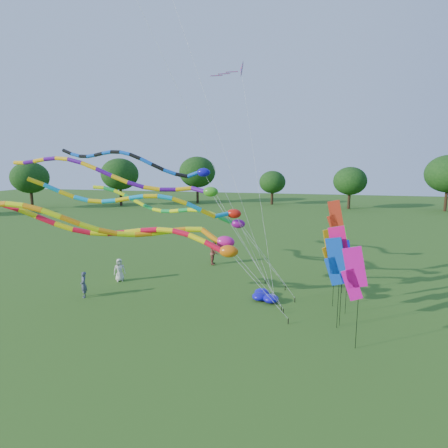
% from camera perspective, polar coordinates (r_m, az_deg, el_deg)
% --- Properties ---
extents(ground, '(160.00, 160.00, 0.00)m').
position_cam_1_polar(ground, '(19.49, -1.05, -15.77)').
color(ground, '#2C5D18').
rests_on(ground, ground).
extents(tree_ring, '(118.54, 117.37, 9.72)m').
position_cam_1_polar(tree_ring, '(18.92, -1.85, 1.12)').
color(tree_ring, '#382314').
rests_on(tree_ring, ground).
extents(tube_kite_red, '(15.70, 2.10, 6.88)m').
position_cam_1_polar(tube_kite_red, '(20.29, -12.95, -1.42)').
color(tube_kite_red, black).
rests_on(tube_kite_red, ground).
extents(tube_kite_orange, '(15.46, 4.05, 6.93)m').
position_cam_1_polar(tube_kite_orange, '(20.37, -13.37, -0.62)').
color(tube_kite_orange, black).
rests_on(tube_kite_orange, ground).
extents(tube_kite_purple, '(17.17, 1.12, 9.28)m').
position_cam_1_polar(tube_kite_purple, '(22.99, -14.68, 6.89)').
color(tube_kite_purple, black).
rests_on(tube_kite_purple, ground).
extents(tube_kite_blue, '(16.14, 2.01, 9.81)m').
position_cam_1_polar(tube_kite_blue, '(27.81, -11.98, 9.05)').
color(tube_kite_blue, black).
rests_on(tube_kite_blue, ground).
extents(tube_kite_cyan, '(13.88, 4.41, 7.98)m').
position_cam_1_polar(tube_kite_cyan, '(20.83, -9.93, 3.09)').
color(tube_kite_cyan, black).
rests_on(tube_kite_cyan, ground).
extents(tube_kite_green, '(14.56, 2.35, 7.07)m').
position_cam_1_polar(tube_kite_green, '(26.54, -6.58, 2.12)').
color(tube_kite_green, black).
rests_on(tube_kite_green, ground).
extents(delta_kite_high_c, '(5.61, 7.27, 16.34)m').
position_cam_1_polar(delta_kite_high_c, '(28.94, 2.59, 22.49)').
color(delta_kite_high_c, black).
rests_on(delta_kite_high_c, ground).
extents(banner_pole_red, '(1.16, 0.09, 5.75)m').
position_cam_1_polar(banner_pole_red, '(26.68, 16.55, 0.87)').
color(banner_pole_red, black).
rests_on(banner_pole_red, ground).
extents(banner_pole_magenta_a, '(1.16, 0.17, 5.22)m').
position_cam_1_polar(banner_pole_magenta_a, '(19.50, 17.00, -3.86)').
color(banner_pole_magenta_a, black).
rests_on(banner_pole_magenta_a, ground).
extents(banner_pole_blue_a, '(1.12, 0.48, 4.69)m').
position_cam_1_polar(banner_pole_blue_a, '(19.39, 16.58, -5.50)').
color(banner_pole_blue_a, black).
rests_on(banner_pole_blue_a, ground).
extents(banner_pole_green, '(1.16, 0.24, 4.41)m').
position_cam_1_polar(banner_pole_green, '(24.61, 17.28, -3.04)').
color(banner_pole_green, black).
rests_on(banner_pole_green, ground).
extents(banner_pole_orange, '(1.11, 0.51, 4.68)m').
position_cam_1_polar(banner_pole_orange, '(22.07, 16.03, -3.70)').
color(banner_pole_orange, black).
rests_on(banner_pole_orange, ground).
extents(banner_pole_blue_b, '(1.15, 0.34, 4.18)m').
position_cam_1_polar(banner_pole_blue_b, '(21.42, 17.71, -5.56)').
color(banner_pole_blue_b, black).
rests_on(banner_pole_blue_b, ground).
extents(banner_pole_magenta_b, '(1.16, 0.10, 4.73)m').
position_cam_1_polar(banner_pole_magenta_b, '(17.46, 19.19, -7.20)').
color(banner_pole_magenta_b, black).
rests_on(banner_pole_magenta_b, ground).
extents(blue_nylon_heap, '(1.42, 1.57, 0.51)m').
position_cam_1_polar(blue_nylon_heap, '(23.26, 6.31, -10.88)').
color(blue_nylon_heap, '#110DB2').
rests_on(blue_nylon_heap, ground).
extents(person_a, '(0.94, 0.86, 1.61)m').
position_cam_1_polar(person_a, '(27.36, -15.64, -6.76)').
color(person_a, beige).
rests_on(person_a, ground).
extents(person_b, '(0.66, 0.71, 1.62)m').
position_cam_1_polar(person_b, '(24.92, -20.61, -8.64)').
color(person_b, '#43485E').
rests_on(person_b, ground).
extents(person_c, '(0.84, 1.01, 1.86)m').
position_cam_1_polar(person_c, '(30.56, -1.49, -4.44)').
color(person_c, brown).
rests_on(person_c, ground).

